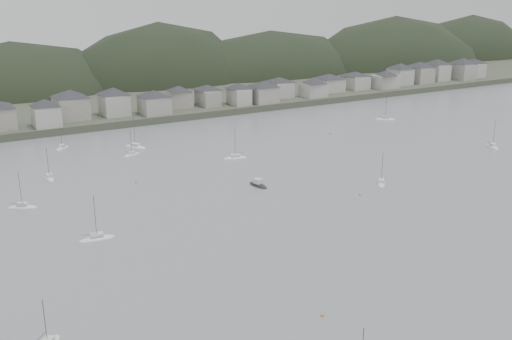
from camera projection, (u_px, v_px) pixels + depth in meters
ground at (478, 312)px, 98.83m from camera, size 900.00×900.00×0.00m
far_shore_land at (67, 84)px, 340.58m from camera, size 900.00×250.00×3.00m
forested_ridge at (89, 112)px, 325.68m from camera, size 851.55×103.94×102.57m
waterfront_town at (231, 91)px, 271.60m from camera, size 451.48×28.46×12.92m
moored_fleet at (204, 203)px, 149.87m from camera, size 223.90×177.92×13.57m
motor_launch_far at (258, 185)px, 164.13m from camera, size 3.59×7.63×3.77m
mooring_buoys at (268, 204)px, 149.35m from camera, size 138.05×139.70×0.70m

